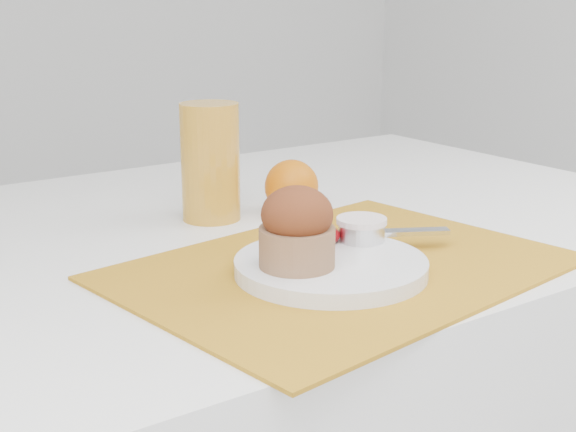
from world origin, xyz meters
TOP-DOWN VIEW (x-y plane):
  - placemat at (-0.03, -0.17)m, footprint 0.52×0.41m
  - plate at (-0.06, -0.18)m, footprint 0.25×0.25m
  - ramekin at (0.01, -0.15)m, footprint 0.06×0.06m
  - cream at (0.01, -0.15)m, footprint 0.07×0.07m
  - raspberry_near at (-0.05, -0.13)m, footprint 0.02×0.02m
  - raspberry_far at (-0.02, -0.14)m, footprint 0.02×0.02m
  - butter_knife at (0.02, -0.13)m, footprint 0.20×0.12m
  - orange at (0.06, 0.05)m, footprint 0.07×0.07m
  - juice_glass at (-0.05, 0.09)m, footprint 0.10×0.10m
  - muffin at (-0.10, -0.18)m, footprint 0.08×0.08m

SIDE VIEW (x-z plane):
  - placemat at x=-0.03m, z-range 0.75..0.75m
  - plate at x=-0.06m, z-range 0.75..0.77m
  - butter_knife at x=0.02m, z-range 0.77..0.78m
  - raspberry_far at x=-0.02m, z-range 0.77..0.79m
  - raspberry_near at x=-0.05m, z-range 0.77..0.79m
  - ramekin at x=0.01m, z-range 0.77..0.79m
  - orange at x=0.06m, z-range 0.75..0.82m
  - cream at x=0.01m, z-range 0.79..0.80m
  - muffin at x=-0.10m, z-range 0.77..0.85m
  - juice_glass at x=-0.05m, z-range 0.75..0.91m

